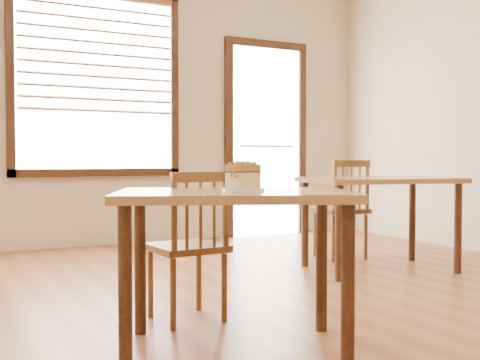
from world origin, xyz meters
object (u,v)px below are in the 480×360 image
Objects in this scene: cafe_table_second at (379,190)px; plate at (243,190)px; cake_slice at (243,175)px; cafe_chair_main at (190,245)px; cafe_table_main at (234,215)px; cafe_chair_second at (342,209)px.

plate is (-1.95, -1.34, 0.11)m from cafe_table_second.
cake_slice is at bearing -134.90° from cafe_table_second.
cafe_chair_main is at bearing 75.82° from cake_slice.
cafe_table_second is (1.97, 1.29, 0.01)m from cafe_table_main.
cafe_table_main is 6.55× the size of plate.
cafe_table_main is 1.52× the size of cafe_chair_main.
cake_slice reaches higher than plate.
cake_slice is (-2.02, -1.91, 0.37)m from cafe_chair_second.
plate is at bearing 87.53° from cafe_chair_main.
plate is at bearing 49.10° from cafe_chair_second.
cake_slice is (-1.95, -1.34, 0.18)m from cafe_table_second.
cake_slice is at bearing 87.44° from cafe_chair_main.
cafe_chair_second reaches higher than plate.
cafe_chair_main is at bearing 113.61° from cafe_table_main.
plate is (0.02, -0.06, 0.12)m from cafe_table_main.
cafe_table_main and cafe_table_second have the same top height.
cafe_chair_second is at bearing 43.48° from plate.
cafe_table_second is 6.59× the size of plate.
cake_slice is at bearing -50.57° from cafe_table_main.
cafe_table_second is 1.43× the size of cafe_chair_second.
cafe_table_second is at bearing 57.31° from cafe_table_main.
cake_slice is (-0.00, 0.00, 0.07)m from plate.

